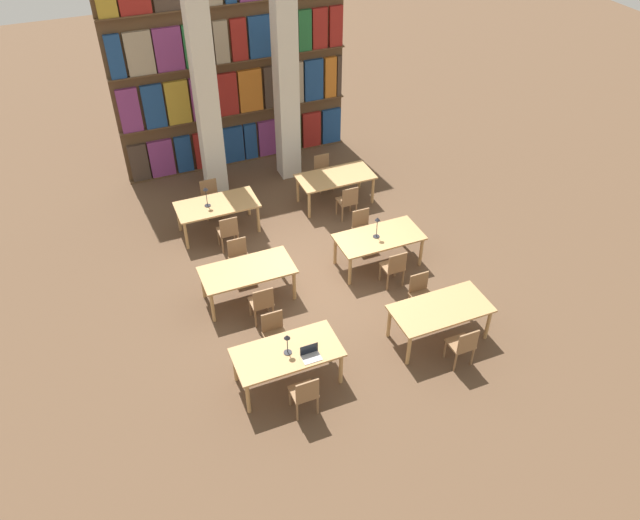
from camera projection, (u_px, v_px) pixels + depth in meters
ground_plane at (316, 278)px, 13.19m from camera, size 40.00×40.00×0.00m
bookshelf_bank at (232, 66)px, 15.46m from camera, size 6.01×0.35×5.50m
pillar_left at (203, 75)px, 14.10m from camera, size 0.51×0.51×6.00m
pillar_center at (285, 63)px, 14.69m from camera, size 0.51×0.51×6.00m
reading_table_0 at (287, 355)px, 10.59m from camera, size 1.84×0.92×0.75m
chair_0 at (305, 393)px, 10.18m from camera, size 0.42×0.40×0.89m
chair_1 at (275, 333)px, 11.25m from camera, size 0.42×0.40×0.89m
desk_lamp_0 at (287, 341)px, 10.34m from camera, size 0.14×0.14×0.42m
laptop at (311, 355)px, 10.42m from camera, size 0.32×0.22×0.21m
reading_table_1 at (440, 311)px, 11.44m from camera, size 1.84×0.92×0.75m
chair_2 at (463, 345)px, 11.02m from camera, size 0.42×0.40×0.89m
chair_3 at (421, 293)px, 12.09m from camera, size 0.42×0.40×0.89m
reading_table_2 at (247, 273)px, 12.30m from camera, size 1.84×0.92×0.75m
chair_4 at (262, 302)px, 11.89m from camera, size 0.42×0.40×0.89m
chair_5 at (239, 258)px, 12.96m from camera, size 0.42×0.40×0.89m
reading_table_3 at (379, 239)px, 13.15m from camera, size 1.84×0.92×0.75m
chair_6 at (394, 267)px, 12.73m from camera, size 0.42×0.40×0.89m
chair_7 at (362, 228)px, 13.80m from camera, size 0.42×0.40×0.89m
desk_lamp_1 at (377, 224)px, 12.88m from camera, size 0.14×0.14×0.49m
reading_table_4 at (217, 207)px, 14.11m from camera, size 1.84×0.92×0.75m
chair_8 at (228, 231)px, 13.70m from camera, size 0.42×0.40×0.89m
chair_9 at (211, 197)px, 14.77m from camera, size 0.42×0.40×0.89m
desk_lamp_2 at (206, 193)px, 13.79m from camera, size 0.14×0.14×0.49m
reading_table_5 at (335, 179)px, 15.07m from camera, size 1.84×0.92×0.75m
chair_10 at (348, 201)px, 14.64m from camera, size 0.42×0.40×0.89m
chair_11 at (323, 171)px, 15.71m from camera, size 0.42×0.40×0.89m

